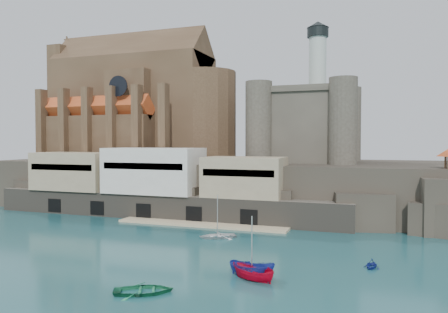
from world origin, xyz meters
TOP-DOWN VIEW (x-y plane):
  - ground at (0.00, 0.00)m, footprint 300.00×300.00m
  - promontory at (-0.19, 39.37)m, footprint 100.00×36.00m
  - quay at (-10.19, 23.07)m, footprint 70.00×12.00m
  - church at (-24.13, 41.85)m, footprint 47.00×25.93m
  - castle_keep at (16.08, 41.08)m, footprint 21.20×21.20m
  - boat_2 at (17.82, -6.02)m, footprint 2.13×2.09m
  - boat_3 at (9.65, -14.38)m, footprint 2.83×4.11m
  - boat_5 at (18.29, -7.32)m, footprint 2.32×2.29m
  - boat_6 at (7.93, 10.05)m, footprint 3.05×3.91m
  - boat_7 at (29.71, 1.46)m, footprint 2.49×1.81m

SIDE VIEW (x-z plane):
  - ground at x=0.00m, z-range 0.00..0.00m
  - boat_2 at x=17.82m, z-range -2.57..2.57m
  - boat_3 at x=9.65m, z-range -2.81..2.81m
  - boat_5 at x=18.29m, z-range -2.44..2.44m
  - boat_6 at x=7.93m, z-range -2.74..2.74m
  - boat_7 at x=29.71m, z-range -1.30..1.30m
  - promontory at x=-0.19m, z-range -0.08..9.92m
  - quay at x=-10.19m, z-range -0.46..12.59m
  - castle_keep at x=16.08m, z-range 3.66..32.96m
  - church at x=-24.13m, z-range 6.88..37.38m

